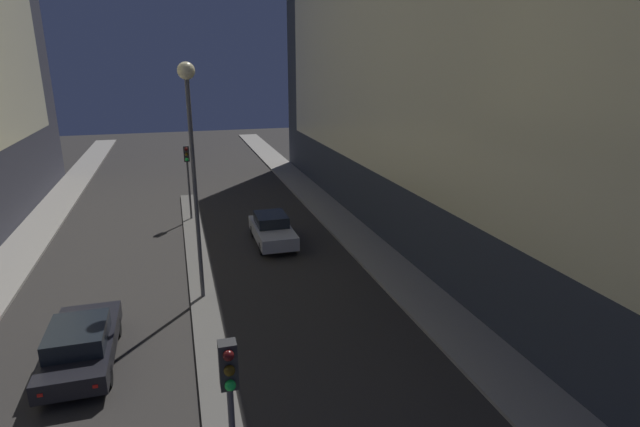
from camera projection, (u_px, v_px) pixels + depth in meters
name	position (u px, v px, depth m)	size (l,w,h in m)	color
building_right	(432.00, 40.00, 25.57)	(6.01, 40.86, 20.34)	#2D333D
median_strip	(201.00, 284.00, 21.17)	(1.02, 30.11, 0.13)	#56544F
traffic_light_near	(231.00, 399.00, 8.95)	(0.32, 0.42, 4.34)	#4C4C51
traffic_light_mid	(187.00, 166.00, 28.85)	(0.32, 0.42, 4.34)	#4C4C51
street_lamp	(191.00, 131.00, 18.03)	(0.62, 0.62, 8.99)	#4C4C51
car_left_lane	(81.00, 344.00, 15.46)	(1.95, 4.72, 1.48)	black
car_right_lane	(272.00, 229.00, 25.85)	(1.83, 4.37, 1.52)	#B2B2B7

